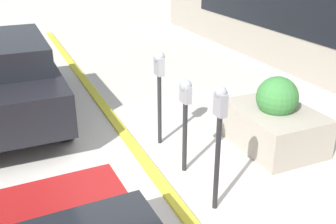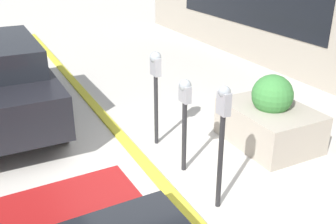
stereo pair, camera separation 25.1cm
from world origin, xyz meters
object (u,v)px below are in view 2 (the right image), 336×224
Objects in this scene: parking_meter_second at (185,106)px; parking_meter_middle at (156,77)px; parking_meter_nearest at (222,126)px; planter_box at (270,119)px.

parking_meter_middle is (0.86, 0.00, 0.14)m from parking_meter_second.
planter_box is (0.97, -1.56, -0.64)m from parking_meter_nearest.
parking_meter_middle is 1.83m from planter_box.
parking_meter_second is at bearing 93.53° from planter_box.
parking_meter_second reaches higher than planter_box.
planter_box is at bearing -57.97° from parking_meter_nearest.
parking_meter_nearest is at bearing 177.89° from parking_meter_second.
parking_meter_second is 0.87m from parking_meter_middle.
parking_meter_middle is at bearing 63.40° from planter_box.
parking_meter_nearest is 1.95m from planter_box.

